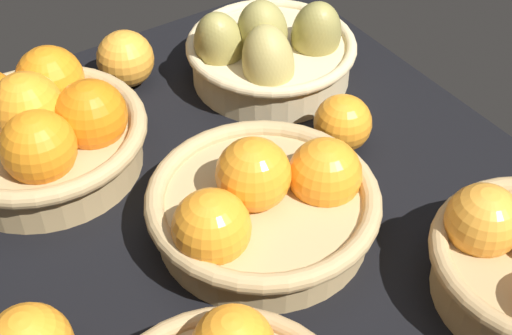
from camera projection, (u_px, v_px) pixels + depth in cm
name	position (u px, v px, depth cm)	size (l,w,h in cm)	color
market_tray	(246.00, 237.00, 82.57)	(84.00, 72.00, 3.00)	black
basket_near_left	(41.00, 129.00, 86.10)	(24.78, 24.78, 12.36)	tan
basket_center	(263.00, 204.00, 78.43)	(24.92, 24.92, 11.44)	tan
basket_far_left_pears	(269.00, 53.00, 98.82)	(22.72, 23.79, 13.57)	#D3BC8C
loose_orange_back_gap	(343.00, 123.00, 89.40)	(7.04, 7.04, 7.04)	orange
loose_orange_side_gap	(125.00, 59.00, 98.91)	(7.64, 7.64, 7.64)	#F49E33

